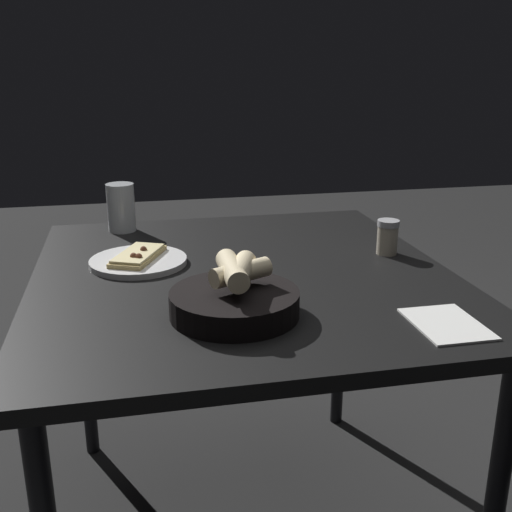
{
  "coord_description": "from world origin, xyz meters",
  "views": [
    {
      "loc": [
        1.28,
        -0.24,
        1.19
      ],
      "look_at": [
        -0.05,
        0.04,
        0.75
      ],
      "focal_mm": 42.68,
      "sensor_mm": 36.0,
      "label": 1
    }
  ],
  "objects_px": {
    "bread_basket": "(235,298)",
    "pepper_shaker": "(387,239)",
    "pizza_plate": "(138,260)",
    "dining_table": "(243,298)",
    "beer_glass": "(121,210)"
  },
  "relations": [
    {
      "from": "pizza_plate",
      "to": "bread_basket",
      "type": "relative_size",
      "value": 0.93
    },
    {
      "from": "dining_table",
      "to": "beer_glass",
      "type": "bearing_deg",
      "value": -146.7
    },
    {
      "from": "bread_basket",
      "to": "pepper_shaker",
      "type": "distance_m",
      "value": 0.52
    },
    {
      "from": "dining_table",
      "to": "pepper_shaker",
      "type": "relative_size",
      "value": 11.68
    },
    {
      "from": "bread_basket",
      "to": "pepper_shaker",
      "type": "relative_size",
      "value": 2.85
    },
    {
      "from": "beer_glass",
      "to": "pepper_shaker",
      "type": "xyz_separation_m",
      "value": [
        0.35,
        0.64,
        -0.02
      ]
    },
    {
      "from": "bread_basket",
      "to": "beer_glass",
      "type": "distance_m",
      "value": 0.68
    },
    {
      "from": "dining_table",
      "to": "pizza_plate",
      "type": "relative_size",
      "value": 4.42
    },
    {
      "from": "dining_table",
      "to": "bread_basket",
      "type": "xyz_separation_m",
      "value": [
        0.24,
        -0.06,
        0.1
      ]
    },
    {
      "from": "pizza_plate",
      "to": "bread_basket",
      "type": "xyz_separation_m",
      "value": [
        0.34,
        0.17,
        0.02
      ]
    },
    {
      "from": "pizza_plate",
      "to": "pepper_shaker",
      "type": "relative_size",
      "value": 2.65
    },
    {
      "from": "pizza_plate",
      "to": "beer_glass",
      "type": "xyz_separation_m",
      "value": [
        -0.31,
        -0.04,
        0.05
      ]
    },
    {
      "from": "dining_table",
      "to": "pepper_shaker",
      "type": "height_order",
      "value": "pepper_shaker"
    },
    {
      "from": "dining_table",
      "to": "beer_glass",
      "type": "xyz_separation_m",
      "value": [
        -0.4,
        -0.27,
        0.12
      ]
    },
    {
      "from": "bread_basket",
      "to": "pepper_shaker",
      "type": "height_order",
      "value": "bread_basket"
    }
  ]
}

